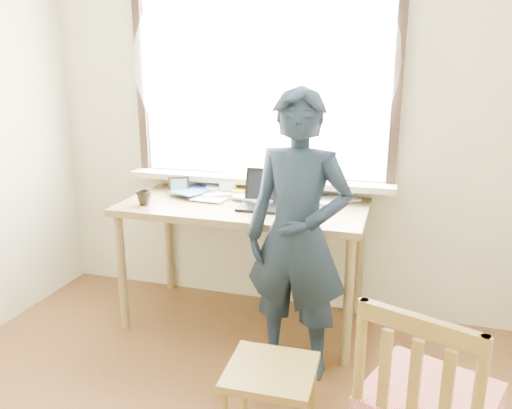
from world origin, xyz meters
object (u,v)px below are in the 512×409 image
(person, at_px, (298,237))
(mug_dark, at_px, (144,198))
(laptop, at_px, (268,198))
(work_chair, at_px, (271,380))
(desk, at_px, (244,216))
(mug_white, at_px, (228,188))

(person, bearing_deg, mug_dark, 174.30)
(mug_dark, height_order, person, person)
(laptop, bearing_deg, person, -55.20)
(person, bearing_deg, work_chair, -81.71)
(mug_dark, bearing_deg, work_chair, -38.54)
(desk, relative_size, mug_white, 13.02)
(desk, distance_m, laptop, 0.22)
(laptop, relative_size, mug_dark, 3.38)
(laptop, bearing_deg, mug_white, 147.74)
(mug_dark, relative_size, work_chair, 0.24)
(laptop, distance_m, mug_white, 0.40)
(mug_white, height_order, work_chair, mug_white)
(laptop, bearing_deg, work_chair, -73.62)
(desk, relative_size, work_chair, 3.88)
(desk, relative_size, mug_dark, 15.86)
(desk, height_order, mug_dark, mug_dark)
(desk, bearing_deg, mug_dark, -159.95)
(desk, height_order, work_chair, desk)
(laptop, height_order, mug_white, laptop)
(desk, bearing_deg, person, -44.30)
(person, bearing_deg, mug_white, 141.18)
(work_chair, relative_size, person, 0.25)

